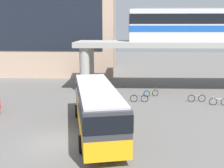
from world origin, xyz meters
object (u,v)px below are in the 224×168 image
train (211,24)px  bicycle_green (151,93)px  station_building (25,27)px  bus_main (97,104)px  bicycle_brown (197,98)px  bicycle_blue (139,98)px  bicycle_silver (219,102)px

train → bicycle_green: 10.92m
station_building → bus_main: (14.73, -28.10, -5.47)m
bicycle_brown → bicycle_blue: (-5.70, -0.25, 0.00)m
train → bicycle_blue: size_ratio=10.54×
bus_main → bicycle_blue: (3.47, 8.03, -1.63)m
bicycle_brown → bicycle_silver: 2.14m
train → bus_main: 19.44m
station_building → bicycle_green: size_ratio=18.22×
bicycle_silver → bicycle_green: bearing=152.2°
bicycle_brown → bicycle_green: same height
bicycle_brown → bicycle_blue: size_ratio=1.00×
station_building → bicycle_brown: 31.85m
station_building → bicycle_brown: station_building is taller
station_building → bus_main: size_ratio=2.69×
bus_main → bicycle_brown: (9.17, 8.28, -1.63)m
station_building → bicycle_green: bearing=-42.3°
bicycle_green → bicycle_silver: same height
bicycle_brown → bicycle_blue: same height
bicycle_brown → bicycle_blue: bearing=-177.5°
station_building → bicycle_blue: station_building is taller
bicycle_green → bicycle_blue: bearing=-122.0°
station_building → bicycle_silver: size_ratio=17.04×
bicycle_blue → bicycle_silver: bearing=-7.3°
train → bicycle_green: size_ratio=11.29×
bicycle_green → bicycle_silver: size_ratio=0.94×
bicycle_silver → bicycle_brown: bearing=145.4°
bus_main → bicycle_green: 11.48m
station_building → bicycle_brown: size_ratio=17.03×
station_building → bicycle_blue: (18.20, -20.07, -7.10)m
train → bicycle_green: (-7.10, -3.97, -7.29)m
bicycle_green → bicycle_silver: (6.07, -3.20, 0.00)m
bicycle_green → bicycle_brown: bearing=-24.7°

